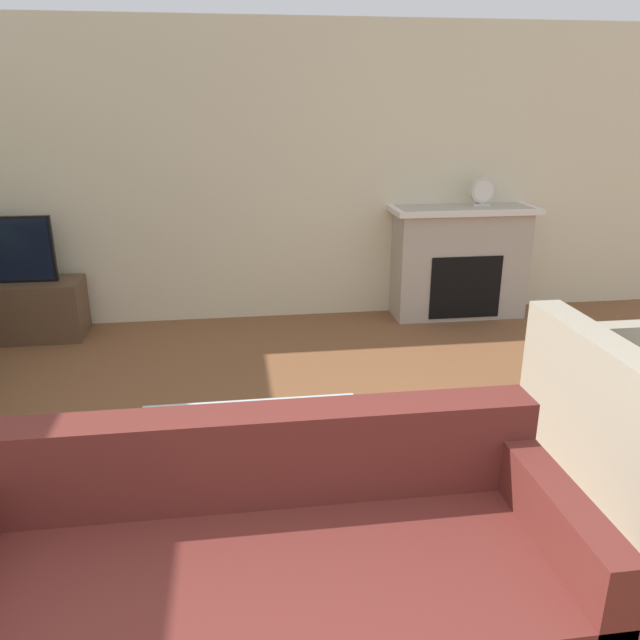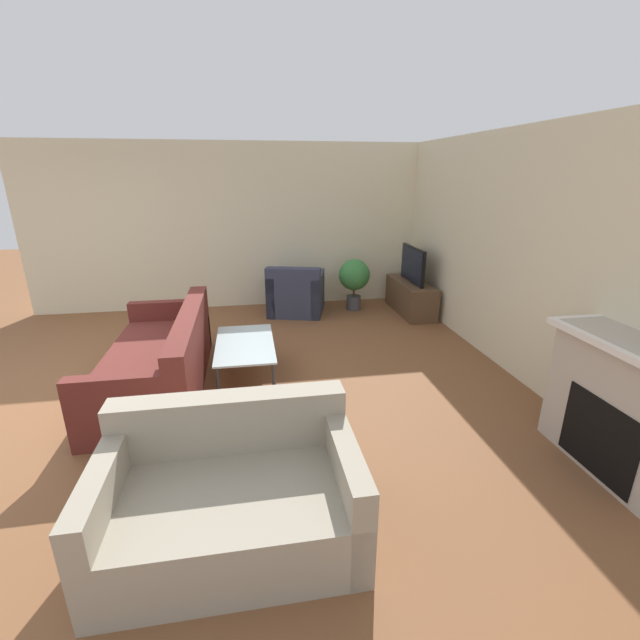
# 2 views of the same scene
# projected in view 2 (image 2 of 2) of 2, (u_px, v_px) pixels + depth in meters

# --- Properties ---
(ground_plane) EXTENTS (20.00, 20.00, 0.00)m
(ground_plane) POSITION_uv_depth(u_px,v_px,m) (63.00, 394.00, 4.53)
(ground_plane) COLOR brown
(wall_back) EXTENTS (8.85, 0.06, 2.70)m
(wall_back) POSITION_uv_depth(u_px,v_px,m) (511.00, 253.00, 4.88)
(wall_back) COLOR beige
(wall_back) RESTS_ON ground_plane
(wall_left) EXTENTS (0.06, 7.96, 2.70)m
(wall_left) POSITION_uv_depth(u_px,v_px,m) (274.00, 227.00, 7.24)
(wall_left) COLOR beige
(wall_left) RESTS_ON ground_plane
(fireplace) EXTENTS (1.37, 0.48, 1.07)m
(fireplace) POSITION_uv_depth(u_px,v_px,m) (630.00, 409.00, 3.16)
(fireplace) COLOR #B2A899
(fireplace) RESTS_ON ground_plane
(tv_stand) EXTENTS (1.26, 0.45, 0.52)m
(tv_stand) POSITION_uv_depth(u_px,v_px,m) (410.00, 297.00, 7.10)
(tv_stand) COLOR brown
(tv_stand) RESTS_ON ground_plane
(tv) EXTENTS (0.90, 0.06, 0.57)m
(tv) POSITION_uv_depth(u_px,v_px,m) (413.00, 265.00, 6.93)
(tv) COLOR black
(tv) RESTS_ON tv_stand
(couch_sectional) EXTENTS (2.30, 0.98, 0.82)m
(couch_sectional) POSITION_uv_depth(u_px,v_px,m) (161.00, 362.00, 4.60)
(couch_sectional) COLOR #5B231E
(couch_sectional) RESTS_ON ground_plane
(couch_loveseat) EXTENTS (0.99, 1.56, 0.82)m
(couch_loveseat) POSITION_uv_depth(u_px,v_px,m) (232.00, 497.00, 2.69)
(couch_loveseat) COLOR #9E937F
(couch_loveseat) RESTS_ON ground_plane
(armchair_by_window) EXTENTS (1.06, 1.05, 0.82)m
(armchair_by_window) POSITION_uv_depth(u_px,v_px,m) (296.00, 295.00, 7.05)
(armchair_by_window) COLOR #33384C
(armchair_by_window) RESTS_ON ground_plane
(coffee_table) EXTENTS (1.16, 0.63, 0.44)m
(coffee_table) POSITION_uv_depth(u_px,v_px,m) (245.00, 346.00, 4.72)
(coffee_table) COLOR #333338
(coffee_table) RESTS_ON ground_plane
(potted_plant) EXTENTS (0.52, 0.52, 0.86)m
(potted_plant) POSITION_uv_depth(u_px,v_px,m) (354.00, 277.00, 7.16)
(potted_plant) COLOR #47474C
(potted_plant) RESTS_ON ground_plane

